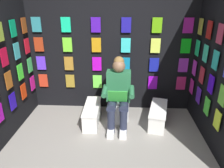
# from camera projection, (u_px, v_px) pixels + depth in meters

# --- Properties ---
(display_wall_back) EXTENTS (3.15, 0.14, 2.42)m
(display_wall_back) POSITION_uv_depth(u_px,v_px,m) (111.00, 48.00, 3.96)
(display_wall_back) COLOR black
(display_wall_back) RESTS_ON ground
(display_wall_left) EXTENTS (0.14, 1.92, 2.42)m
(display_wall_left) POSITION_uv_depth(u_px,v_px,m) (221.00, 65.00, 2.95)
(display_wall_left) COLOR black
(display_wall_left) RESTS_ON ground
(display_wall_right) EXTENTS (0.14, 1.92, 2.42)m
(display_wall_right) POSITION_uv_depth(u_px,v_px,m) (0.00, 61.00, 3.11)
(display_wall_right) COLOR black
(display_wall_right) RESTS_ON ground
(toilet) EXTENTS (0.41, 0.56, 0.77)m
(toilet) POSITION_uv_depth(u_px,v_px,m) (119.00, 102.00, 3.85)
(toilet) COLOR white
(toilet) RESTS_ON ground
(person_reading) EXTENTS (0.53, 0.69, 1.19)m
(person_reading) POSITION_uv_depth(u_px,v_px,m) (118.00, 93.00, 3.54)
(person_reading) COLOR #286B42
(person_reading) RESTS_ON ground
(comic_longbox_near) EXTENTS (0.27, 0.76, 0.33)m
(comic_longbox_near) POSITION_uv_depth(u_px,v_px,m) (92.00, 114.00, 3.77)
(comic_longbox_near) COLOR white
(comic_longbox_near) RESTS_ON ground
(comic_longbox_far) EXTENTS (0.43, 0.79, 0.32)m
(comic_longbox_far) POSITION_uv_depth(u_px,v_px,m) (158.00, 115.00, 3.74)
(comic_longbox_far) COLOR white
(comic_longbox_far) RESTS_ON ground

